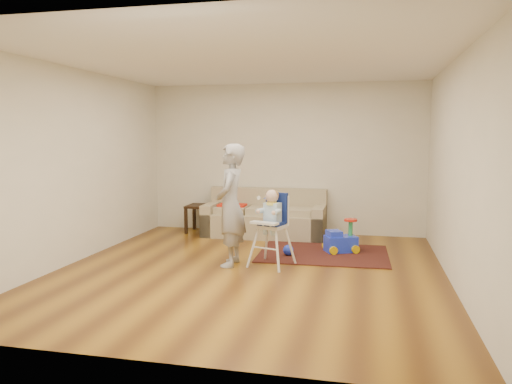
% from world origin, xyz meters
% --- Properties ---
extents(ground, '(5.50, 5.50, 0.00)m').
position_xyz_m(ground, '(0.00, 0.00, 0.00)').
color(ground, '#522F0F').
rests_on(ground, ground).
extents(room_envelope, '(5.04, 5.52, 2.72)m').
position_xyz_m(room_envelope, '(0.00, 0.53, 1.88)').
color(room_envelope, silver).
rests_on(room_envelope, ground).
extents(sofa, '(2.13, 0.88, 0.82)m').
position_xyz_m(sofa, '(-0.28, 2.30, 0.41)').
color(sofa, gray).
rests_on(sofa, ground).
extents(side_table, '(0.50, 0.50, 0.50)m').
position_xyz_m(side_table, '(-1.48, 2.40, 0.25)').
color(side_table, black).
rests_on(side_table, ground).
extents(area_rug, '(1.94, 1.48, 0.02)m').
position_xyz_m(area_rug, '(0.86, 1.15, 0.01)').
color(area_rug, black).
rests_on(area_rug, ground).
extents(ride_on_toy, '(0.55, 0.49, 0.50)m').
position_xyz_m(ride_on_toy, '(1.11, 1.32, 0.27)').
color(ride_on_toy, '#1F39ED').
rests_on(ride_on_toy, area_rug).
extents(toy_ball, '(0.16, 0.16, 0.16)m').
position_xyz_m(toy_ball, '(0.37, 0.91, 0.09)').
color(toy_ball, '#1F39ED').
rests_on(toy_ball, area_rug).
extents(high_chair, '(0.61, 0.61, 1.06)m').
position_xyz_m(high_chair, '(0.24, 0.31, 0.51)').
color(high_chair, silver).
rests_on(high_chair, ground).
extents(adult, '(0.44, 0.64, 1.66)m').
position_xyz_m(adult, '(-0.31, 0.23, 0.83)').
color(adult, '#959598').
rests_on(adult, ground).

